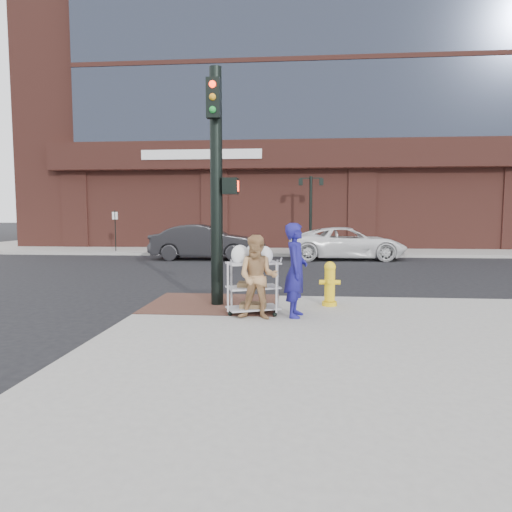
# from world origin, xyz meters

# --- Properties ---
(ground) EXTENTS (220.00, 220.00, 0.00)m
(ground) POSITION_xyz_m (0.00, 0.00, 0.00)
(ground) COLOR black
(ground) RESTS_ON ground
(sidewalk_far) EXTENTS (65.00, 36.00, 0.15)m
(sidewalk_far) POSITION_xyz_m (12.50, 32.00, 0.07)
(sidewalk_far) COLOR gray
(sidewalk_far) RESTS_ON ground
(brick_curb_ramp) EXTENTS (2.80, 2.40, 0.01)m
(brick_curb_ramp) POSITION_xyz_m (-0.60, 0.90, 0.16)
(brick_curb_ramp) COLOR brown
(brick_curb_ramp) RESTS_ON sidewalk_near
(bank_building) EXTENTS (42.00, 26.00, 28.00)m
(bank_building) POSITION_xyz_m (5.00, 31.00, 14.15)
(bank_building) COLOR #5A2B23
(bank_building) RESTS_ON sidewalk_far
(lamp_post) EXTENTS (1.32, 0.22, 4.00)m
(lamp_post) POSITION_xyz_m (2.00, 16.00, 2.62)
(lamp_post) COLOR black
(lamp_post) RESTS_ON sidewalk_far
(parking_sign) EXTENTS (0.05, 0.05, 2.20)m
(parking_sign) POSITION_xyz_m (-8.50, 15.00, 1.25)
(parking_sign) COLOR black
(parking_sign) RESTS_ON sidewalk_far
(traffic_signal_pole) EXTENTS (0.61, 0.51, 5.00)m
(traffic_signal_pole) POSITION_xyz_m (-0.48, 0.77, 2.83)
(traffic_signal_pole) COLOR black
(traffic_signal_pole) RESTS_ON sidewalk_near
(woman_blue) EXTENTS (0.51, 0.70, 1.79)m
(woman_blue) POSITION_xyz_m (1.19, -0.23, 1.05)
(woman_blue) COLOR navy
(woman_blue) RESTS_ON sidewalk_near
(pedestrian_tan) EXTENTS (0.81, 0.66, 1.57)m
(pedestrian_tan) POSITION_xyz_m (0.49, -0.50, 0.94)
(pedestrian_tan) COLOR tan
(pedestrian_tan) RESTS_ON sidewalk_near
(sedan_dark) EXTENTS (5.07, 2.03, 1.64)m
(sedan_dark) POSITION_xyz_m (-3.07, 12.22, 0.82)
(sedan_dark) COLOR black
(sedan_dark) RESTS_ON ground
(minivan_white) EXTENTS (5.56, 2.74, 1.52)m
(minivan_white) POSITION_xyz_m (3.61, 12.84, 0.76)
(minivan_white) COLOR white
(minivan_white) RESTS_ON ground
(utility_cart) EXTENTS (1.13, 0.89, 1.38)m
(utility_cart) POSITION_xyz_m (0.37, -0.07, 0.78)
(utility_cart) COLOR #B3B3B8
(utility_cart) RESTS_ON sidewalk_near
(fire_hydrant) EXTENTS (0.45, 0.31, 0.95)m
(fire_hydrant) POSITION_xyz_m (1.92, 0.90, 0.64)
(fire_hydrant) COLOR yellow
(fire_hydrant) RESTS_ON sidewalk_near
(newsbox_red) EXTENTS (0.53, 0.50, 1.04)m
(newsbox_red) POSITION_xyz_m (-5.77, 15.34, 0.67)
(newsbox_red) COLOR #A31216
(newsbox_red) RESTS_ON sidewalk_far
(newsbox_blue) EXTENTS (0.52, 0.49, 0.99)m
(newsbox_blue) POSITION_xyz_m (-4.36, 15.01, 0.65)
(newsbox_blue) COLOR navy
(newsbox_blue) RESTS_ON sidewalk_far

